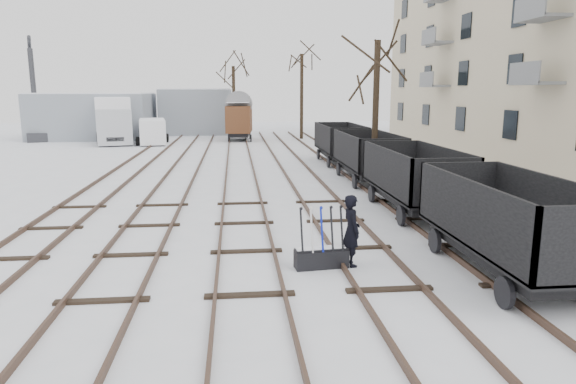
{
  "coord_description": "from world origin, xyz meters",
  "views": [
    {
      "loc": [
        -0.25,
        -13.14,
        4.22
      ],
      "look_at": [
        1.34,
        2.12,
        1.2
      ],
      "focal_mm": 32.0,
      "sensor_mm": 36.0,
      "label": 1
    }
  ],
  "objects_px": {
    "crane": "(37,114)",
    "worker": "(351,230)",
    "freight_wagon_a": "(509,239)",
    "ground_frame": "(321,256)",
    "panel_van": "(153,131)",
    "lorry": "(113,119)",
    "box_van_wagon": "(239,118)"
  },
  "relations": [
    {
      "from": "panel_van",
      "to": "freight_wagon_a",
      "type": "bearing_deg",
      "value": -77.22
    },
    {
      "from": "lorry",
      "to": "crane",
      "type": "bearing_deg",
      "value": 154.92
    },
    {
      "from": "ground_frame",
      "to": "lorry",
      "type": "bearing_deg",
      "value": 103.97
    },
    {
      "from": "freight_wagon_a",
      "to": "panel_van",
      "type": "relative_size",
      "value": 1.16
    },
    {
      "from": "box_van_wagon",
      "to": "panel_van",
      "type": "relative_size",
      "value": 0.93
    },
    {
      "from": "worker",
      "to": "box_van_wagon",
      "type": "relative_size",
      "value": 0.39
    },
    {
      "from": "worker",
      "to": "crane",
      "type": "xyz_separation_m",
      "value": [
        -19.46,
        34.03,
        1.4
      ]
    },
    {
      "from": "worker",
      "to": "box_van_wagon",
      "type": "distance_m",
      "value": 33.54
    },
    {
      "from": "lorry",
      "to": "panel_van",
      "type": "distance_m",
      "value": 3.98
    },
    {
      "from": "freight_wagon_a",
      "to": "ground_frame",
      "type": "bearing_deg",
      "value": 167.39
    },
    {
      "from": "freight_wagon_a",
      "to": "panel_van",
      "type": "xyz_separation_m",
      "value": [
        -12.88,
        31.87,
        0.18
      ]
    },
    {
      "from": "worker",
      "to": "lorry",
      "type": "relative_size",
      "value": 0.21
    },
    {
      "from": "crane",
      "to": "ground_frame",
      "type": "bearing_deg",
      "value": -82.69
    },
    {
      "from": "worker",
      "to": "crane",
      "type": "relative_size",
      "value": 0.2
    },
    {
      "from": "lorry",
      "to": "freight_wagon_a",
      "type": "bearing_deg",
      "value": -77.29
    },
    {
      "from": "panel_van",
      "to": "crane",
      "type": "bearing_deg",
      "value": 153.09
    },
    {
      "from": "panel_van",
      "to": "worker",
      "type": "bearing_deg",
      "value": -82.24
    },
    {
      "from": "worker",
      "to": "lorry",
      "type": "distance_m",
      "value": 35.1
    },
    {
      "from": "ground_frame",
      "to": "freight_wagon_a",
      "type": "height_order",
      "value": "freight_wagon_a"
    },
    {
      "from": "worker",
      "to": "crane",
      "type": "height_order",
      "value": "crane"
    },
    {
      "from": "lorry",
      "to": "crane",
      "type": "xyz_separation_m",
      "value": [
        -6.6,
        1.39,
        0.36
      ]
    },
    {
      "from": "ground_frame",
      "to": "panel_van",
      "type": "bearing_deg",
      "value": 99.33
    },
    {
      "from": "freight_wagon_a",
      "to": "lorry",
      "type": "distance_m",
      "value": 37.44
    },
    {
      "from": "freight_wagon_a",
      "to": "box_van_wagon",
      "type": "relative_size",
      "value": 1.24
    },
    {
      "from": "ground_frame",
      "to": "box_van_wagon",
      "type": "distance_m",
      "value": 33.62
    },
    {
      "from": "lorry",
      "to": "box_van_wagon",
      "type": "bearing_deg",
      "value": -8.8
    },
    {
      "from": "ground_frame",
      "to": "lorry",
      "type": "xyz_separation_m",
      "value": [
        -12.11,
        32.74,
        1.65
      ]
    },
    {
      "from": "box_van_wagon",
      "to": "panel_van",
      "type": "xyz_separation_m",
      "value": [
        -7.06,
        -2.61,
        -0.88
      ]
    },
    {
      "from": "freight_wagon_a",
      "to": "crane",
      "type": "relative_size",
      "value": 0.64
    },
    {
      "from": "box_van_wagon",
      "to": "crane",
      "type": "xyz_separation_m",
      "value": [
        -17.1,
        0.59,
        0.36
      ]
    },
    {
      "from": "crane",
      "to": "worker",
      "type": "bearing_deg",
      "value": -81.66
    },
    {
      "from": "freight_wagon_a",
      "to": "box_van_wagon",
      "type": "bearing_deg",
      "value": 99.59
    }
  ]
}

